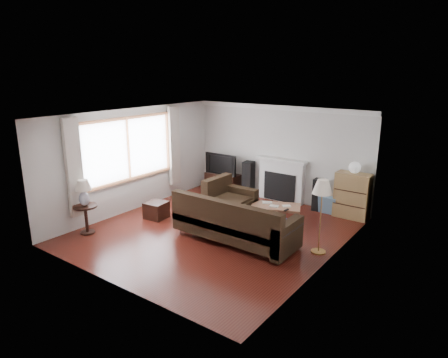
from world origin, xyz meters
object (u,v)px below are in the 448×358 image
Objects in this scene: floor_lamp at (321,217)px; side_table at (86,219)px; bookshelf at (352,196)px; sectional_sofa at (235,220)px; coffee_table at (275,214)px; tv_stand at (223,182)px.

side_table is at bearing -154.97° from floor_lamp.
bookshelf is at bearing 93.69° from floor_lamp.
coffee_table is at bearing 82.22° from sectional_sofa.
bookshelf is at bearing 62.07° from sectional_sofa.
tv_stand is 0.94× the size of bookshelf.
coffee_table is at bearing 44.02° from side_table.
floor_lamp reaches higher than tv_stand.
sectional_sofa is at bearing -161.92° from floor_lamp.
sectional_sofa is (-1.44, -2.72, -0.09)m from bookshelf.
sectional_sofa reaches higher than side_table.
side_table is at bearing -134.89° from bookshelf.
side_table is (-2.79, -1.52, -0.14)m from sectional_sofa.
coffee_table is 1.71m from floor_lamp.
side_table reaches higher than tv_stand.
floor_lamp reaches higher than bookshelf.
floor_lamp is at bearing 25.03° from side_table.
bookshelf is 6.00m from side_table.
sectional_sofa is 1.69m from floor_lamp.
floor_lamp is (3.86, -2.17, 0.47)m from tv_stand.
sectional_sofa reaches higher than coffee_table.
tv_stand is 3.52m from sectional_sofa.
floor_lamp is 2.32× the size of side_table.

